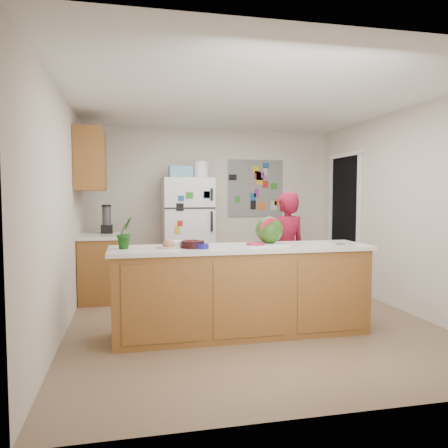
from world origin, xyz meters
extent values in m
cube|color=brown|center=(0.00, 0.00, -0.01)|extent=(4.00, 4.50, 0.02)
cube|color=beige|center=(0.00, 2.26, 1.25)|extent=(4.00, 0.02, 2.50)
cube|color=beige|center=(-2.01, 0.00, 1.25)|extent=(0.02, 4.50, 2.50)
cube|color=beige|center=(2.01, 0.00, 1.25)|extent=(0.02, 4.50, 2.50)
cube|color=white|center=(0.00, 0.00, 2.51)|extent=(4.00, 4.50, 0.02)
cube|color=black|center=(1.99, 1.45, 1.02)|extent=(0.03, 0.85, 2.04)
cube|color=brown|center=(-0.20, -0.50, 0.44)|extent=(2.60, 0.62, 0.88)
cube|color=silver|center=(-0.20, -0.50, 0.90)|extent=(2.68, 0.70, 0.04)
cube|color=brown|center=(-1.69, 1.35, 0.43)|extent=(0.60, 0.80, 0.86)
cube|color=silver|center=(-1.69, 1.35, 0.88)|extent=(0.64, 0.84, 0.04)
cube|color=brown|center=(-1.82, 1.30, 1.90)|extent=(0.35, 1.00, 0.80)
cube|color=silver|center=(-0.45, 1.88, 0.85)|extent=(0.75, 0.70, 1.70)
cube|color=#5999B2|center=(-0.55, 1.88, 1.79)|extent=(0.35, 0.28, 0.18)
cube|color=slate|center=(0.75, 2.24, 1.55)|extent=(0.95, 0.01, 0.95)
imported|color=maroon|center=(0.56, 0.24, 0.74)|extent=(0.60, 0.45, 1.48)
cylinder|color=black|center=(-1.64, 1.56, 1.09)|extent=(0.12, 0.12, 0.38)
cube|color=white|center=(0.05, -0.46, 0.93)|extent=(0.49, 0.40, 0.01)
sphere|color=#29590F|center=(0.11, -0.44, 1.08)|extent=(0.29, 0.29, 0.29)
cylinder|color=red|center=(-0.06, -0.51, 0.94)|extent=(0.19, 0.19, 0.02)
cylinder|color=black|center=(-0.71, -0.54, 0.96)|extent=(0.26, 0.26, 0.07)
cylinder|color=silver|center=(-0.85, -0.41, 0.95)|extent=(0.21, 0.21, 0.06)
cylinder|color=navy|center=(-0.63, -0.62, 0.95)|extent=(0.13, 0.13, 0.05)
cylinder|color=#BEAC93|center=(-0.95, -0.49, 0.93)|extent=(0.31, 0.31, 0.02)
cube|color=white|center=(0.09, -0.55, 0.93)|extent=(0.20, 0.19, 0.02)
cube|color=slate|center=(0.85, -0.60, 0.93)|extent=(0.10, 0.07, 0.01)
imported|color=#0C3D0C|center=(-1.37, -0.45, 1.08)|extent=(0.22, 0.22, 0.31)
camera|label=1|loc=(-1.33, -4.81, 1.45)|focal=35.00mm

